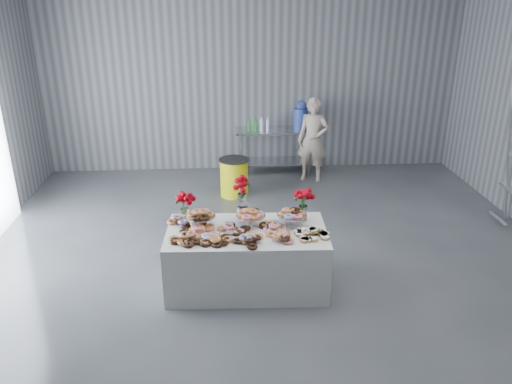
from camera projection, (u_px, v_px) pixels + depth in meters
ground at (274, 289)px, 6.10m from camera, size 9.00×9.00×0.00m
room_walls at (250, 69)px, 5.15m from camera, size 8.04×9.04×4.02m
display_table at (247, 258)px, 6.05m from camera, size 1.94×1.07×0.75m
prep_table at (274, 143)px, 9.68m from camera, size 1.50×0.60×0.90m
donut_mounds at (247, 229)px, 5.84m from camera, size 1.83×0.87×0.09m
cake_stand_left at (201, 215)px, 5.98m from camera, size 0.36×0.36×0.17m
cake_stand_mid at (250, 214)px, 5.99m from camera, size 0.36×0.36×0.17m
cake_stand_right at (292, 214)px, 6.01m from camera, size 0.36×0.36×0.17m
danish_pile at (311, 231)px, 5.77m from camera, size 0.48×0.48×0.11m
bouquet_left at (184, 200)px, 6.00m from camera, size 0.26×0.26×0.42m
bouquet_right at (303, 197)px, 6.09m from camera, size 0.26×0.26×0.42m
bouquet_center at (242, 190)px, 6.08m from camera, size 0.26×0.26×0.57m
water_jug at (301, 116)px, 9.51m from camera, size 0.28×0.28×0.55m
drink_bottles at (258, 124)px, 9.41m from camera, size 0.54×0.08×0.27m
person at (313, 140)px, 9.30m from camera, size 0.67×0.55×1.57m
trash_barrel at (234, 177)px, 8.74m from camera, size 0.53×0.53×0.67m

